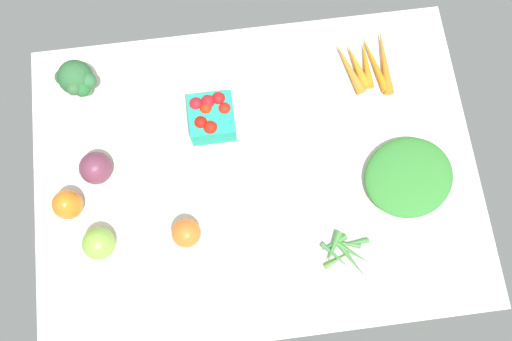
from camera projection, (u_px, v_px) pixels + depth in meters
tablecloth at (256, 174)px, 128.89cm from camera, size 104.00×76.00×2.00cm
broccoli_head at (77, 80)px, 126.01cm from camera, size 9.88×9.03×11.87cm
heirloom_tomato_orange at (186, 233)px, 120.87cm from camera, size 6.62×6.62×6.62cm
okra_pile at (342, 251)px, 122.39cm from camera, size 11.61×11.74×1.97cm
berry_basket at (211, 116)px, 127.34cm from camera, size 10.51×10.51×7.98cm
heirloom_tomato_green at (99, 243)px, 119.91cm from camera, size 7.33×7.33×7.33cm
bell_pepper_orange at (68, 205)px, 121.79cm from camera, size 6.72×6.72×8.11cm
leafy_greens_clump at (409, 177)px, 125.57cm from camera, size 26.45×25.25×4.04cm
carrot_bunch at (366, 63)px, 134.00cm from camera, size 13.96×17.97×2.61cm
red_onion_center at (96, 168)px, 124.29cm from camera, size 7.59×7.59×7.59cm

